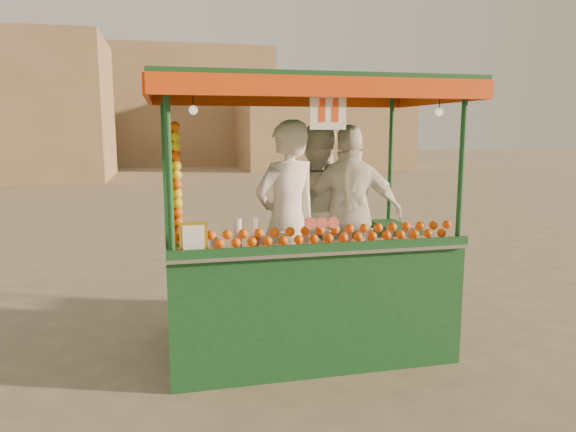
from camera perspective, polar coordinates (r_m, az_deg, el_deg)
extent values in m
plane|color=#6A5A4C|center=(5.78, 4.98, -12.50)|extent=(90.00, 90.00, 0.00)
cube|color=tan|center=(30.37, 3.54, 9.96)|extent=(9.00, 6.00, 5.00)
cube|color=tan|center=(35.12, -13.91, 11.25)|extent=(14.00, 7.00, 7.00)
cube|color=#113E17|center=(5.50, 1.42, -11.96)|extent=(2.62, 1.61, 0.30)
cylinder|color=black|center=(5.35, -8.24, -12.34)|extent=(0.36, 0.10, 0.36)
cylinder|color=black|center=(5.77, 10.31, -10.75)|extent=(0.36, 0.10, 0.36)
cube|color=#113E17|center=(4.72, 3.46, -8.49)|extent=(2.62, 0.30, 0.80)
cube|color=#113E17|center=(5.26, -11.22, -6.77)|extent=(0.30, 1.31, 0.80)
cube|color=#113E17|center=(5.80, 12.35, -5.29)|extent=(0.30, 1.31, 0.80)
cube|color=#B2B2B7|center=(4.64, 3.40, -3.46)|extent=(2.62, 0.46, 0.03)
cylinder|color=#113E17|center=(4.22, -12.64, 4.53)|extent=(0.05, 0.05, 1.41)
cylinder|color=#113E17|center=(4.93, 18.14, 4.95)|extent=(0.05, 0.05, 1.41)
cylinder|color=#113E17|center=(5.72, -12.82, 5.72)|extent=(0.05, 0.05, 1.41)
cylinder|color=#113E17|center=(6.27, 10.97, 6.08)|extent=(0.05, 0.05, 1.41)
cube|color=#113E17|center=(5.14, 1.53, 13.87)|extent=(2.82, 1.81, 0.08)
cube|color=#DF400C|center=(4.27, 4.69, 13.70)|extent=(2.82, 0.04, 0.16)
cube|color=#DF400C|center=(6.01, -0.71, 12.44)|extent=(2.82, 0.04, 0.16)
cube|color=#DF400C|center=(4.97, -14.80, 12.80)|extent=(0.04, 1.81, 0.16)
cube|color=#DF400C|center=(5.66, 15.79, 12.30)|extent=(0.04, 1.81, 0.16)
cylinder|color=#E75846|center=(4.46, 3.66, -0.75)|extent=(0.10, 0.03, 0.10)
cube|color=gold|center=(4.30, -10.10, -2.49)|extent=(0.22, 0.02, 0.28)
cube|color=white|center=(4.33, 4.32, 11.24)|extent=(0.30, 0.02, 0.30)
sphere|color=#FFE5B2|center=(4.28, -10.14, 11.15)|extent=(0.07, 0.07, 0.07)
sphere|color=#FFE5B2|center=(4.88, 15.94, 10.70)|extent=(0.07, 0.07, 0.07)
imported|color=silver|center=(5.11, -0.11, -0.57)|extent=(0.83, 0.71, 1.93)
imported|color=white|center=(5.82, 2.86, 0.43)|extent=(1.09, 0.95, 1.89)
imported|color=white|center=(5.64, 6.70, 0.09)|extent=(1.17, 0.64, 1.89)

